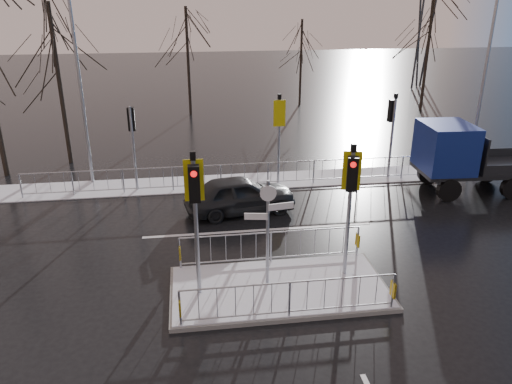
{
  "coord_description": "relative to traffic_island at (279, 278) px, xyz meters",
  "views": [
    {
      "loc": [
        -2.3,
        -11.66,
        7.74
      ],
      "look_at": [
        -0.23,
        2.94,
        1.8
      ],
      "focal_mm": 35.0,
      "sensor_mm": 36.0,
      "label": 1
    }
  ],
  "objects": [
    {
      "name": "tree_far_b",
      "position": [
        6.01,
        23.99,
        3.79
      ],
      "size": [
        3.25,
        3.25,
        6.14
      ],
      "color": "black",
      "rests_on": "ground"
    },
    {
      "name": "traffic_island",
      "position": [
        0.0,
        0.0,
        0.0
      ],
      "size": [
        6.0,
        3.04,
        4.15
      ],
      "color": "slate",
      "rests_on": "ground"
    },
    {
      "name": "street_lamp_right",
      "position": [
        10.58,
        8.49,
        4.0
      ],
      "size": [
        1.25,
        0.18,
        8.0
      ],
      "color": "#969BA3",
      "rests_on": "ground"
    },
    {
      "name": "lane_markings",
      "position": [
        0.01,
        -0.34,
        -0.39
      ],
      "size": [
        8.0,
        11.38,
        0.01
      ],
      "color": "silver",
      "rests_on": "ground"
    },
    {
      "name": "tree_far_a",
      "position": [
        -1.99,
        21.99,
        4.43
      ],
      "size": [
        3.75,
        3.75,
        7.08
      ],
      "color": "black",
      "rests_on": "ground"
    },
    {
      "name": "street_lamp_left",
      "position": [
        -6.42,
        9.49,
        4.1
      ],
      "size": [
        1.25,
        0.18,
        8.2
      ],
      "color": "#969BA3",
      "rests_on": "ground"
    },
    {
      "name": "snow_verge",
      "position": [
        0.01,
        8.59,
        -0.37
      ],
      "size": [
        30.0,
        2.0,
        0.04
      ],
      "primitive_type": "cube",
      "color": "white",
      "rests_on": "ground"
    },
    {
      "name": "ground",
      "position": [
        0.01,
        -0.01,
        -0.39
      ],
      "size": [
        120.0,
        120.0,
        0.0
      ],
      "primitive_type": "plane",
      "color": "black",
      "rests_on": "ground"
    },
    {
      "name": "car_far_lane",
      "position": [
        -0.45,
        5.47,
        0.31
      ],
      "size": [
        4.32,
        2.27,
        1.4
      ],
      "primitive_type": "imported",
      "rotation": [
        0.0,
        0.0,
        1.72
      ],
      "color": "black",
      "rests_on": "ground"
    },
    {
      "name": "flatbed_truck",
      "position": [
        8.86,
        6.28,
        1.14
      ],
      "size": [
        6.33,
        2.6,
        2.88
      ],
      "color": "black",
      "rests_on": "ground"
    },
    {
      "name": "tree_far_c",
      "position": [
        14.01,
        20.99,
        4.76
      ],
      "size": [
        4.0,
        4.0,
        7.55
      ],
      "color": "black",
      "rests_on": "ground"
    },
    {
      "name": "far_kerb_fixtures",
      "position": [
        0.31,
        8.08,
        0.63
      ],
      "size": [
        18.0,
        0.65,
        3.83
      ],
      "color": "#969BA3",
      "rests_on": "ground"
    },
    {
      "name": "tree_near_b",
      "position": [
        -7.99,
        12.49,
        4.76
      ],
      "size": [
        4.0,
        4.0,
        7.55
      ],
      "color": "black",
      "rests_on": "ground"
    }
  ]
}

